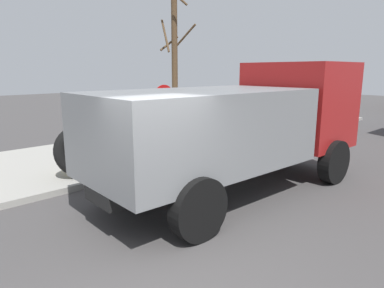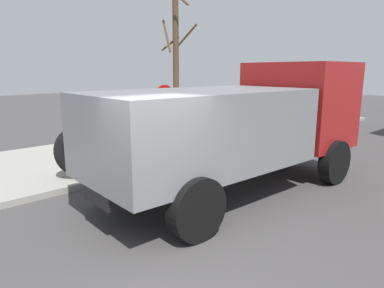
{
  "view_description": "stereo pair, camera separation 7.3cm",
  "coord_description": "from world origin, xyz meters",
  "px_view_note": "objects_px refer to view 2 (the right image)",
  "views": [
    {
      "loc": [
        -2.89,
        -3.49,
        2.79
      ],
      "look_at": [
        2.92,
        2.54,
        1.02
      ],
      "focal_mm": 32.5,
      "sensor_mm": 36.0,
      "label": 1
    },
    {
      "loc": [
        -2.84,
        -3.54,
        2.79
      ],
      "look_at": [
        2.92,
        2.54,
        1.02
      ],
      "focal_mm": 32.5,
      "sensor_mm": 36.0,
      "label": 2
    }
  ],
  "objects_px": {
    "fire_hydrant": "(71,157)",
    "dump_truck_gray": "(242,123)",
    "stop_sign": "(164,108)",
    "bare_tree": "(176,60)",
    "loose_tire": "(80,151)"
  },
  "relations": [
    {
      "from": "fire_hydrant",
      "to": "dump_truck_gray",
      "type": "distance_m",
      "value": 4.54
    },
    {
      "from": "stop_sign",
      "to": "fire_hydrant",
      "type": "bearing_deg",
      "value": 165.18
    },
    {
      "from": "dump_truck_gray",
      "to": "bare_tree",
      "type": "height_order",
      "value": "bare_tree"
    },
    {
      "from": "bare_tree",
      "to": "stop_sign",
      "type": "bearing_deg",
      "value": -136.11
    },
    {
      "from": "fire_hydrant",
      "to": "stop_sign",
      "type": "bearing_deg",
      "value": -14.82
    },
    {
      "from": "loose_tire",
      "to": "bare_tree",
      "type": "xyz_separation_m",
      "value": [
        5.29,
        2.4,
        2.37
      ]
    },
    {
      "from": "stop_sign",
      "to": "bare_tree",
      "type": "height_order",
      "value": "bare_tree"
    },
    {
      "from": "dump_truck_gray",
      "to": "bare_tree",
      "type": "bearing_deg",
      "value": 63.29
    },
    {
      "from": "fire_hydrant",
      "to": "dump_truck_gray",
      "type": "height_order",
      "value": "dump_truck_gray"
    },
    {
      "from": "loose_tire",
      "to": "dump_truck_gray",
      "type": "height_order",
      "value": "dump_truck_gray"
    },
    {
      "from": "fire_hydrant",
      "to": "stop_sign",
      "type": "height_order",
      "value": "stop_sign"
    },
    {
      "from": "stop_sign",
      "to": "dump_truck_gray",
      "type": "distance_m",
      "value": 2.93
    },
    {
      "from": "fire_hydrant",
      "to": "bare_tree",
      "type": "relative_size",
      "value": 0.13
    },
    {
      "from": "loose_tire",
      "to": "fire_hydrant",
      "type": "bearing_deg",
      "value": 94.27
    },
    {
      "from": "dump_truck_gray",
      "to": "bare_tree",
      "type": "xyz_separation_m",
      "value": [
        2.79,
        5.54,
        1.57
      ]
    }
  ]
}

